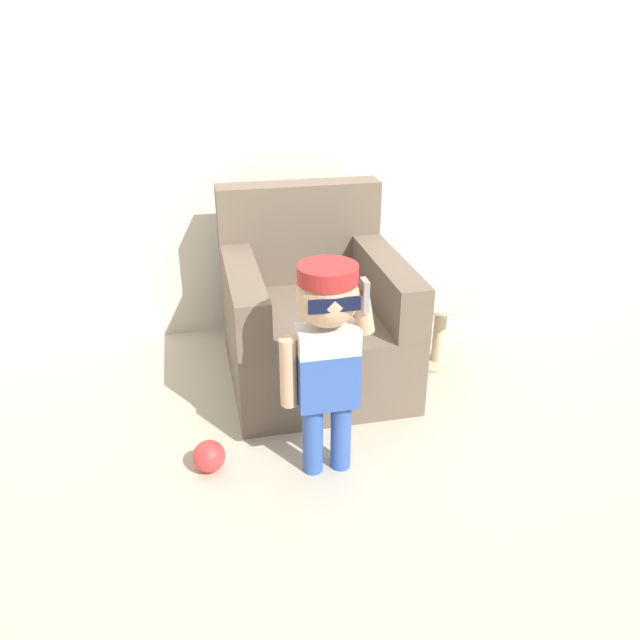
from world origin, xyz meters
The scene contains 6 objects.
ground_plane centered at (0.00, 0.00, 0.00)m, with size 10.00×10.00×0.00m, color #BCB29E.
wall_back centered at (0.00, 0.74, 1.30)m, with size 10.00×0.05×2.60m.
armchair centered at (-0.22, 0.06, 0.34)m, with size 0.94×1.04×1.01m.
person_child centered at (-0.34, -0.81, 0.66)m, with size 0.40×0.30×0.98m.
side_table centered at (0.52, -0.02, 0.26)m, with size 0.41×0.41×0.42m.
toy_ball centered at (-0.86, -0.71, 0.07)m, with size 0.15×0.15×0.15m.
Camera 1 is at (-0.86, -3.02, 1.84)m, focal length 35.00 mm.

